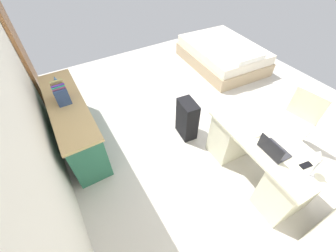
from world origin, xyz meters
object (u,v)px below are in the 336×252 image
(office_chair, at_px, (293,125))
(credenza, at_px, (74,123))
(figurine_small, at_px, (55,79))
(bed, at_px, (223,55))
(laptop, at_px, (273,149))
(cell_phone_near_laptop, at_px, (306,165))
(desk, at_px, (259,157))
(suitcase_black, at_px, (187,119))
(desk_lamp, at_px, (317,158))
(computer_mouse, at_px, (258,135))

(office_chair, distance_m, credenza, 3.25)
(figurine_small, bearing_deg, bed, -88.35)
(credenza, relative_size, figurine_small, 16.36)
(laptop, relative_size, cell_phone_near_laptop, 2.37)
(desk, xyz_separation_m, bed, (2.54, -1.63, -0.15))
(cell_phone_near_laptop, bearing_deg, office_chair, -43.55)
(office_chair, bearing_deg, suitcase_black, 50.69)
(desk_lamp, bearing_deg, desk, -3.56)
(desk, xyz_separation_m, credenza, (1.87, 1.89, -0.00))
(cell_phone_near_laptop, bearing_deg, bed, -17.95)
(suitcase_black, bearing_deg, figurine_small, 55.68)
(computer_mouse, bearing_deg, desk_lamp, -173.86)
(cell_phone_near_laptop, bearing_deg, desk, 16.46)
(cell_phone_near_laptop, bearing_deg, credenza, 49.75)
(computer_mouse, height_order, cell_phone_near_laptop, computer_mouse)
(office_chair, xyz_separation_m, bed, (2.41, -0.79, -0.18))
(bed, bearing_deg, laptop, 146.96)
(laptop, xyz_separation_m, desk_lamp, (-0.36, -0.09, 0.21))
(desk, xyz_separation_m, suitcase_black, (1.12, 0.35, -0.06))
(cell_phone_near_laptop, xyz_separation_m, figurine_small, (2.90, 1.95, 0.08))
(suitcase_black, relative_size, desk_lamp, 1.90)
(desk, relative_size, figurine_small, 13.41)
(suitcase_black, xyz_separation_m, laptop, (-1.27, -0.24, 0.47))
(suitcase_black, bearing_deg, laptop, -163.07)
(credenza, xyz_separation_m, cell_phone_near_laptop, (-2.33, -1.95, 0.36))
(cell_phone_near_laptop, height_order, desk_lamp, desk_lamp)
(computer_mouse, height_order, desk_lamp, desk_lamp)
(suitcase_black, relative_size, figurine_small, 5.96)
(desk_lamp, bearing_deg, suitcase_black, 11.22)
(bed, xyz_separation_m, computer_mouse, (-2.44, 1.70, 0.52))
(cell_phone_near_laptop, bearing_deg, laptop, 38.94)
(computer_mouse, bearing_deg, credenza, 49.43)
(suitcase_black, distance_m, desk_lamp, 1.79)
(bed, distance_m, laptop, 3.26)
(desk, bearing_deg, cell_phone_near_laptop, -173.36)
(credenza, bearing_deg, office_chair, -122.33)
(credenza, relative_size, desk_lamp, 5.22)
(desk_lamp, bearing_deg, office_chair, -53.95)
(credenza, height_order, suitcase_black, credenza)
(figurine_small, bearing_deg, laptop, -145.58)
(suitcase_black, height_order, computer_mouse, computer_mouse)
(credenza, bearing_deg, computer_mouse, -133.87)
(bed, xyz_separation_m, laptop, (-2.70, 1.75, 0.55))
(office_chair, xyz_separation_m, laptop, (-0.28, 0.97, 0.38))
(figurine_small, bearing_deg, computer_mouse, -141.88)
(office_chair, bearing_deg, bed, -18.06)
(suitcase_black, xyz_separation_m, cell_phone_near_laptop, (-1.58, -0.41, 0.42))
(office_chair, bearing_deg, figurine_small, 49.89)
(office_chair, relative_size, bed, 0.47)
(suitcase_black, height_order, cell_phone_near_laptop, cell_phone_near_laptop)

